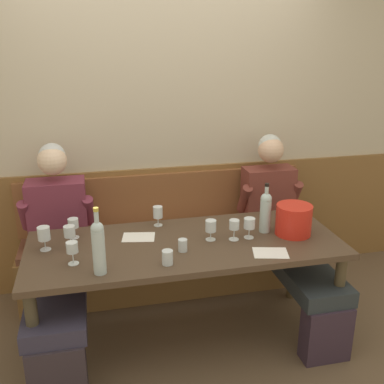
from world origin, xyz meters
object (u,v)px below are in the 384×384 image
Objects in this scene: wall_bench at (168,257)px; wine_glass_mid_left at (70,233)px; wine_glass_right_end at (72,248)px; water_tumbler_right at (183,245)px; person_right_seat at (284,229)px; wine_glass_by_bottle at (211,226)px; wine_glass_left_end at (44,235)px; wine_glass_near_bucket at (234,226)px; ice_bucket at (294,220)px; wine_glass_mid_right at (158,213)px; water_tumbler_center at (167,257)px; wine_glass_center_front at (249,224)px; wine_bottle_amber_mid at (98,246)px; wine_glass_center_rear at (73,224)px; wine_bottle_green_tall at (266,211)px; dining_table at (185,254)px; person_left_seat at (57,248)px.

wall_bench reaches higher than wine_glass_mid_left.
water_tumbler_right is (0.65, 0.02, -0.06)m from wine_glass_right_end.
wine_glass_by_bottle is (-0.66, -0.32, 0.22)m from person_right_seat.
wine_glass_near_bucket is at bearing -5.72° from wine_glass_left_end.
ice_bucket is 0.92m from wine_glass_mid_right.
wine_glass_mid_right is (0.74, 0.22, -0.01)m from wine_glass_left_end.
wall_bench is at bearing 113.85° from wine_glass_near_bucket.
wine_glass_right_end is 0.88m from wine_glass_by_bottle.
wine_glass_right_end is at bearing -130.16° from wall_bench.
wine_glass_by_bottle is 1.58× the size of water_tumbler_center.
wall_bench reaches higher than wine_glass_by_bottle.
wine_glass_right_end reaches higher than water_tumbler_right.
wine_glass_mid_left is at bearing 148.61° from water_tumbler_center.
wine_glass_right_end is 1.01× the size of wine_glass_center_front.
wine_glass_near_bucket is (0.86, 0.25, -0.07)m from wine_bottle_amber_mid.
water_tumbler_right is at bearing -14.03° from wine_glass_left_end.
wine_glass_center_rear is (-0.70, -0.45, 0.55)m from wall_bench.
wine_glass_near_bucket is at bearing 26.03° from water_tumbler_center.
wall_bench is 16.94× the size of wine_glass_by_bottle.
water_tumbler_right is (-0.21, -0.12, -0.05)m from wine_glass_by_bottle.
wine_glass_left_end is 1.11× the size of wine_glass_near_bucket.
wine_glass_right_end is at bearing 166.83° from water_tumbler_center.
wine_bottle_green_tall is 2.52× the size of wine_glass_by_bottle.
wine_glass_near_bucket reaches higher than wine_glass_center_rear.
dining_table is at bearing 176.69° from wine_glass_center_front.
dining_table is 0.61m from wine_bottle_green_tall.
wine_glass_left_end is 1.77× the size of water_tumbler_center.
wine_glass_left_end is (-1.43, 0.04, -0.05)m from wine_bottle_green_tall.
water_tumbler_right is at bearing -166.21° from wine_glass_near_bucket.
wine_glass_by_bottle is 0.89m from wine_glass_mid_left.
wine_bottle_amber_mid is at bearing -168.83° from ice_bucket.
wall_bench reaches higher than water_tumbler_right.
ice_bucket is 0.70× the size of wine_bottle_green_tall.
wine_glass_right_end is at bearing -141.63° from wine_glass_mid_right.
wine_bottle_amber_mid is 0.41m from water_tumbler_center.
person_right_seat is 1.53m from wine_bottle_amber_mid.
wine_glass_center_front is (0.55, -0.33, -0.00)m from wine_glass_mid_right.
wine_bottle_green_tall is at bearing -48.66° from wall_bench.
wine_glass_center_front is at bearing -5.00° from wine_glass_left_end.
wine_glass_by_bottle is (0.72, 0.28, -0.07)m from wine_bottle_amber_mid.
wine_bottle_amber_mid reaches higher than wall_bench.
wine_glass_right_end reaches higher than wine_glass_center_rear.
water_tumbler_center is (-0.89, -0.23, -0.06)m from ice_bucket.
wall_bench reaches higher than water_tumbler_center.
person_left_seat reaches higher than wine_bottle_amber_mid.
wine_glass_left_end is at bearing 174.18° from dining_table.
wine_glass_near_bucket is at bearing -5.43° from dining_table.
wine_bottle_amber_mid is 4.56× the size of water_tumbler_center.
wall_bench is at bearing 131.34° from wine_bottle_green_tall.
wall_bench reaches higher than dining_table.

